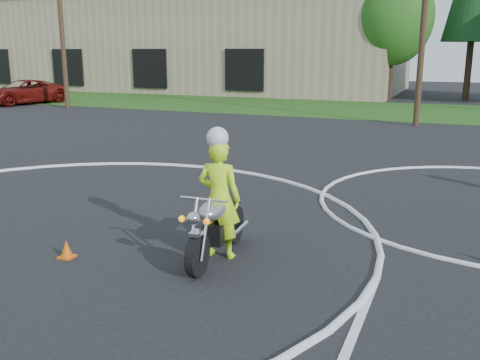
% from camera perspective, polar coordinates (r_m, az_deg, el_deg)
% --- Properties ---
extents(grass_strip, '(120.00, 10.00, 0.02)m').
position_cam_1_polar(grass_strip, '(32.62, 10.32, 7.53)').
color(grass_strip, '#1E4714').
rests_on(grass_strip, ground).
extents(course_markings, '(19.05, 19.05, 0.12)m').
position_cam_1_polar(course_markings, '(10.77, -5.07, -4.43)').
color(course_markings, silver).
rests_on(course_markings, ground).
extents(primary_motorcycle, '(0.78, 2.23, 1.17)m').
position_cam_1_polar(primary_motorcycle, '(8.71, -2.55, -4.90)').
color(primary_motorcycle, black).
rests_on(primary_motorcycle, ground).
extents(rider_primary_grp, '(0.74, 0.50, 2.17)m').
position_cam_1_polar(rider_primary_grp, '(8.70, -2.23, -1.62)').
color(rider_primary_grp, '#C1FE1A').
rests_on(rider_primary_grp, ground).
extents(pickup_grp, '(4.00, 6.00, 1.53)m').
position_cam_1_polar(pickup_grp, '(37.59, -22.17, 8.69)').
color(pickup_grp, '#610F0B').
rests_on(pickup_grp, ground).
extents(traffic_cones, '(23.29, 14.51, 0.30)m').
position_cam_1_polar(traffic_cones, '(8.45, 6.95, -8.74)').
color(traffic_cones, '#D8580B').
rests_on(traffic_cones, ground).
extents(warehouse, '(41.00, 17.00, 8.30)m').
position_cam_1_polar(warehouse, '(51.20, -6.71, 14.43)').
color(warehouse, tan).
rests_on(warehouse, ground).
extents(utility_poles, '(41.60, 1.12, 10.00)m').
position_cam_1_polar(utility_poles, '(25.83, 19.12, 17.02)').
color(utility_poles, '#473321').
rests_on(utility_poles, ground).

